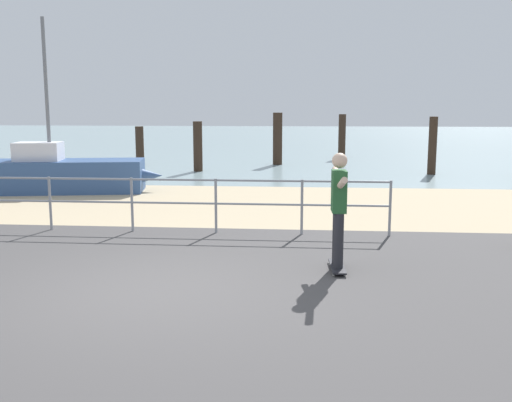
{
  "coord_description": "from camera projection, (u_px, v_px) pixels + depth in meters",
  "views": [
    {
      "loc": [
        2.06,
        -7.17,
        2.41
      ],
      "look_at": [
        1.26,
        2.0,
        0.9
      ],
      "focal_mm": 41.28,
      "sensor_mm": 36.0,
      "label": 1
    }
  ],
  "objects": [
    {
      "name": "groyne_post_3",
      "position": [
        342.0,
        136.0,
        26.54
      ],
      "size": [
        0.33,
        0.33,
        2.0
      ],
      "primitive_type": "cylinder",
      "color": "#332319",
      "rests_on": "ground"
    },
    {
      "name": "skateboarder",
      "position": [
        339.0,
        203.0,
        8.45
      ],
      "size": [
        0.22,
        1.45,
        1.65
      ],
      "color": "#26262B",
      "rests_on": "skateboard"
    },
    {
      "name": "sea_surface",
      "position": [
        278.0,
        139.0,
        42.02
      ],
      "size": [
        72.0,
        50.0,
        0.04
      ],
      "primitive_type": "cube",
      "color": "#849EA3",
      "rests_on": "ground"
    },
    {
      "name": "groyne_post_2",
      "position": [
        278.0,
        139.0,
        23.63
      ],
      "size": [
        0.38,
        0.38,
        2.1
      ],
      "primitive_type": "cylinder",
      "color": "#332319",
      "rests_on": "ground"
    },
    {
      "name": "groyne_post_0",
      "position": [
        140.0,
        146.0,
        23.58
      ],
      "size": [
        0.33,
        0.33,
        1.56
      ],
      "primitive_type": "cylinder",
      "color": "#332319",
      "rests_on": "ground"
    },
    {
      "name": "groyne_post_1",
      "position": [
        198.0,
        147.0,
        21.26
      ],
      "size": [
        0.33,
        0.33,
        1.82
      ],
      "primitive_type": "cylinder",
      "color": "#332319",
      "rests_on": "ground"
    },
    {
      "name": "ground_plane",
      "position": [
        122.0,
        321.0,
        6.63
      ],
      "size": [
        24.0,
        10.0,
        0.04
      ],
      "primitive_type": "cube",
      "color": "#474444",
      "rests_on": "ground"
    },
    {
      "name": "skateboard",
      "position": [
        337.0,
        267.0,
        8.6
      ],
      "size": [
        0.23,
        0.81,
        0.08
      ],
      "color": "black",
      "rests_on": "ground"
    },
    {
      "name": "railing_fence",
      "position": [
        90.0,
        196.0,
        11.21
      ],
      "size": [
        11.33,
        0.05,
        1.05
      ],
      "color": "gray",
      "rests_on": "ground"
    },
    {
      "name": "sailboat",
      "position": [
        68.0,
        174.0,
        16.26
      ],
      "size": [
        5.06,
        2.14,
        4.71
      ],
      "color": "#335184",
      "rests_on": "ground"
    },
    {
      "name": "beach_strip",
      "position": [
        223.0,
        204.0,
        14.49
      ],
      "size": [
        24.0,
        6.0,
        0.04
      ],
      "primitive_type": "cube",
      "color": "tan",
      "rests_on": "ground"
    },
    {
      "name": "groyne_post_4",
      "position": [
        433.0,
        146.0,
        20.3
      ],
      "size": [
        0.29,
        0.29,
        2.01
      ],
      "primitive_type": "cylinder",
      "color": "#332319",
      "rests_on": "ground"
    }
  ]
}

